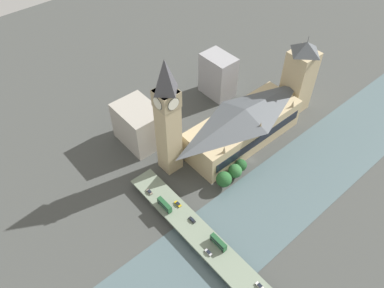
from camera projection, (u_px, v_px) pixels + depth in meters
The scene contains 18 objects.
ground_plane at pixel (252, 160), 244.98m from camera, with size 600.00×600.00×0.00m, color #424442.
river_water at pixel (289, 188), 229.06m from camera, with size 48.39×360.00×0.30m, color #4C6066.
parliament_hall at pixel (243, 125), 247.77m from camera, with size 29.76×83.52×28.10m.
clock_tower at pixel (168, 117), 210.79m from camera, with size 12.54×12.54×80.82m.
victoria_tower at pixel (299, 77), 262.69m from camera, with size 17.40×17.40×58.86m.
road_bridge at pixel (212, 248), 196.96m from camera, with size 128.77×14.87×5.23m.
double_decker_bus_mid at pixel (218, 242), 195.02m from camera, with size 10.58×2.59×5.04m.
double_decker_bus_rear at pixel (165, 205), 211.44m from camera, with size 10.73×2.65×4.76m.
car_northbound_lead at pixel (192, 220), 206.83m from camera, with size 4.60×1.75×1.38m.
car_northbound_mid at pixel (260, 286), 181.12m from camera, with size 4.34×1.83×1.55m.
car_northbound_tail at pixel (178, 204), 214.14m from camera, with size 4.65×1.90×1.42m.
car_southbound_lead at pixel (149, 192), 220.08m from camera, with size 4.48×1.89×1.43m.
car_southbound_tail at pixel (208, 252), 193.34m from camera, with size 4.31×1.79×1.42m.
city_block_west at pixel (139, 125), 247.90m from camera, with size 31.40×23.32×28.22m.
city_block_center at pixel (218, 75), 281.90m from camera, with size 24.95×17.41×33.18m.
tree_embankment_near at pixel (235, 171), 231.19m from camera, with size 8.84×8.84×10.28m.
tree_embankment_mid at pixel (241, 165), 233.78m from camera, with size 7.61×7.61×10.22m.
tree_embankment_far at pixel (224, 179), 225.17m from camera, with size 9.71×9.71×11.88m.
Camera 1 is at (-96.59, 135.59, 184.33)m, focal length 35.00 mm.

